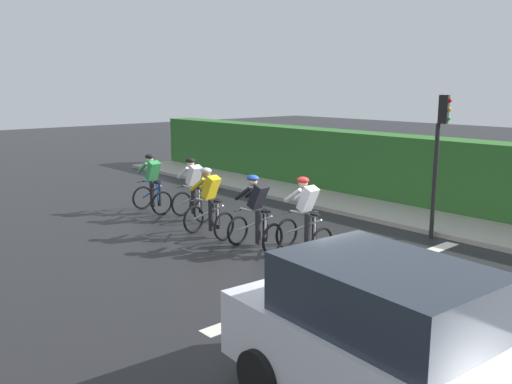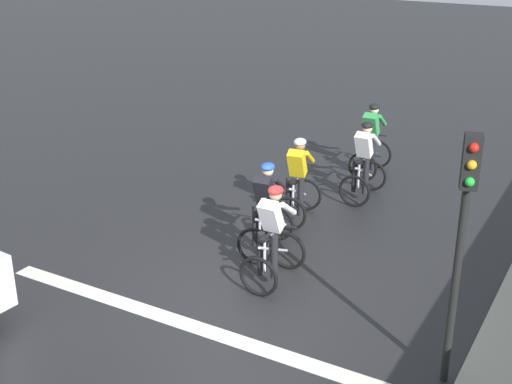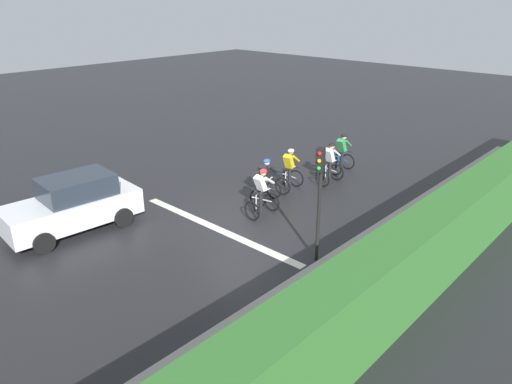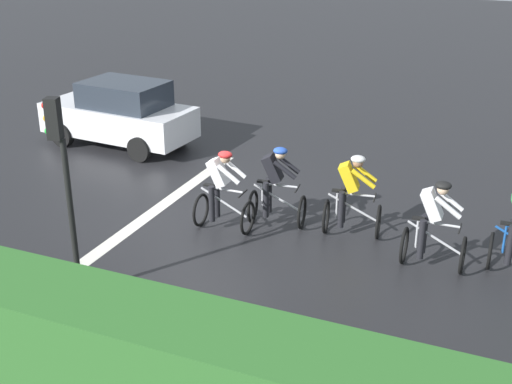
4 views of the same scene
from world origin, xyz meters
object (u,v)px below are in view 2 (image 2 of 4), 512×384
cyclist_trailing (273,239)px  cyclist_fourth (266,211)px  cyclist_second (364,163)px  cyclist_lead (371,142)px  cyclist_mid (298,183)px  traffic_light_near_crossing (463,225)px

cyclist_trailing → cyclist_fourth: bearing=124.8°
cyclist_fourth → cyclist_trailing: bearing=-55.2°
cyclist_second → cyclist_lead: bearing=105.2°
cyclist_second → cyclist_trailing: 4.08m
cyclist_mid → cyclist_fourth: bearing=-84.9°
cyclist_lead → cyclist_trailing: size_ratio=1.00×
cyclist_lead → cyclist_second: size_ratio=1.00×
cyclist_lead → traffic_light_near_crossing: traffic_light_near_crossing is taller
cyclist_fourth → traffic_light_near_crossing: size_ratio=0.50×
cyclist_fourth → traffic_light_near_crossing: traffic_light_near_crossing is taller
cyclist_lead → cyclist_fourth: size_ratio=1.00×
cyclist_mid → cyclist_fourth: 1.52m
cyclist_lead → cyclist_mid: same height
cyclist_trailing → cyclist_second: bearing=90.8°
cyclist_mid → cyclist_fourth: (0.13, -1.51, 0.00)m
cyclist_trailing → traffic_light_near_crossing: traffic_light_near_crossing is taller
traffic_light_near_crossing → cyclist_second: bearing=121.3°
cyclist_mid → traffic_light_near_crossing: traffic_light_near_crossing is taller
cyclist_lead → cyclist_trailing: bearing=-85.3°
cyclist_fourth → cyclist_trailing: same height
cyclist_lead → cyclist_mid: size_ratio=1.00×
cyclist_lead → traffic_light_near_crossing: (3.60, -6.72, 1.43)m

